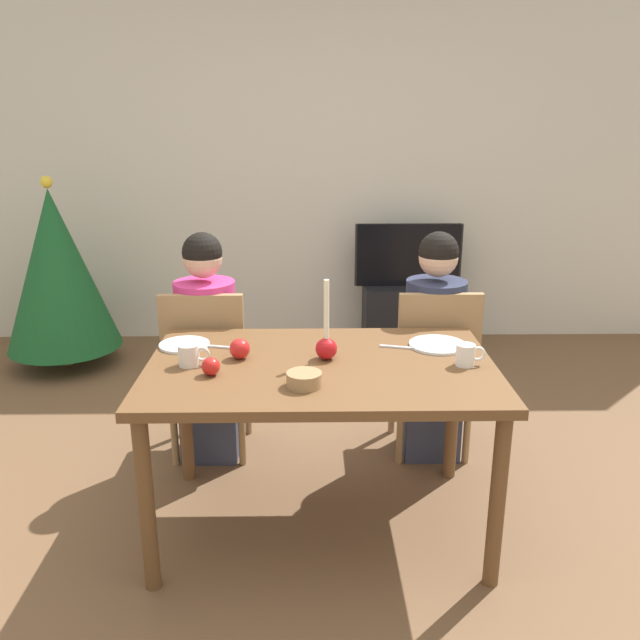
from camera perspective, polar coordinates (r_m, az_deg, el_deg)
The scene contains 20 objects.
ground_plane at distance 3.01m, azimuth 0.06°, elevation -17.20°, with size 7.68×7.68×0.00m, color brown.
back_wall at distance 5.09m, azimuth -0.44°, elevation 12.84°, with size 6.40×0.10×2.60m, color beige.
dining_table at distance 2.69m, azimuth 0.07°, elevation -5.42°, with size 1.40×0.90×0.75m.
chair_left at distance 3.35m, azimuth -9.74°, elevation -3.80°, with size 0.40×0.40×0.90m.
chair_right at distance 3.37m, azimuth 9.84°, elevation -3.69°, with size 0.40×0.40×0.90m.
person_left_child at distance 3.36m, azimuth -9.71°, elevation -2.68°, with size 0.30×0.30×1.17m.
person_right_child at distance 3.37m, azimuth 9.79°, elevation -2.58°, with size 0.30×0.30×1.17m.
tv_stand at distance 5.05m, azimuth 7.44°, elevation 0.38°, with size 0.64×0.40×0.48m, color black.
tv at distance 4.93m, azimuth 7.65°, elevation 5.60°, with size 0.79×0.05×0.46m.
christmas_tree at distance 4.84m, azimuth -21.81°, elevation 4.04°, with size 0.77×0.77×1.32m.
candle_centerpiece at distance 2.68m, azimuth 0.55°, elevation -2.03°, with size 0.09×0.09×0.33m.
plate_left at distance 2.90m, azimuth -11.67°, elevation -2.11°, with size 0.22×0.22×0.01m, color silver.
plate_right at distance 2.89m, azimuth 10.15°, elevation -2.13°, with size 0.25×0.25×0.01m, color silver.
mug_left at distance 2.67m, azimuth -11.22°, elevation -2.99°, with size 0.13×0.08×0.09m.
mug_right at distance 2.68m, azimuth 12.57°, elevation -2.96°, with size 0.12×0.08×0.09m.
fork_left at distance 2.86m, azimuth -8.53°, elevation -2.33°, with size 0.18×0.01×0.01m, color silver.
fork_right at distance 2.84m, azimuth 6.98°, elevation -2.37°, with size 0.18×0.01×0.01m, color silver.
bowl_walnuts at distance 2.43m, azimuth -1.38°, elevation -5.16°, with size 0.13×0.13×0.05m, color #99754C.
apple_near_candle at distance 2.71m, azimuth -6.96°, elevation -2.49°, with size 0.08×0.08×0.08m, color red.
apple_by_left_plate at distance 2.56m, azimuth -9.44°, elevation -3.98°, with size 0.07×0.07×0.07m, color red.
Camera 1 is at (-0.04, -2.47, 1.71)m, focal length 36.94 mm.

